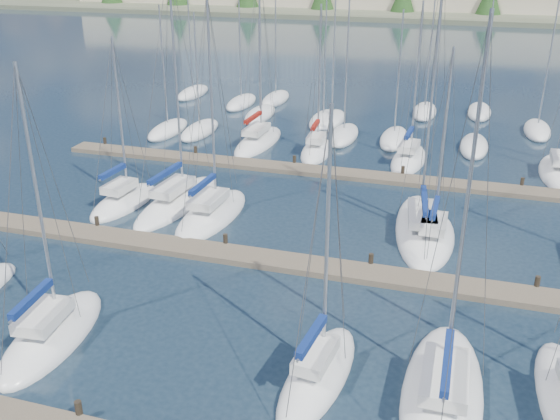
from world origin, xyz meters
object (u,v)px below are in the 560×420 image
(sailboat_h, at_px, (124,202))
(sailboat_q, at_px, (560,172))
(sailboat_k, at_px, (420,229))
(sailboat_o, at_px, (316,151))
(sailboat_l, at_px, (432,240))
(sailboat_p, at_px, (409,159))
(sailboat_n, at_px, (258,141))
(sailboat_e, at_px, (442,395))
(sailboat_d, at_px, (318,375))
(sailboat_j, at_px, (212,214))
(sailboat_c, at_px, (52,335))
(sailboat_i, at_px, (178,201))

(sailboat_h, xyz_separation_m, sailboat_q, (27.31, 14.06, -0.01))
(sailboat_k, relative_size, sailboat_o, 1.28)
(sailboat_l, bearing_deg, sailboat_k, 123.86)
(sailboat_p, relative_size, sailboat_q, 1.04)
(sailboat_n, bearing_deg, sailboat_e, -57.31)
(sailboat_p, bearing_deg, sailboat_d, -87.70)
(sailboat_j, relative_size, sailboat_o, 1.14)
(sailboat_j, xyz_separation_m, sailboat_e, (14.49, -12.77, -0.00))
(sailboat_c, bearing_deg, sailboat_h, 102.29)
(sailboat_j, distance_m, sailboat_o, 14.28)
(sailboat_p, xyz_separation_m, sailboat_c, (-12.01, -27.63, -0.01))
(sailboat_j, bearing_deg, sailboat_o, 79.37)
(sailboat_i, bearing_deg, sailboat_k, 5.54)
(sailboat_n, distance_m, sailboat_o, 5.32)
(sailboat_d, bearing_deg, sailboat_k, 86.11)
(sailboat_h, relative_size, sailboat_l, 0.98)
(sailboat_d, bearing_deg, sailboat_q, 73.50)
(sailboat_o, bearing_deg, sailboat_p, -3.31)
(sailboat_o, height_order, sailboat_i, sailboat_i)
(sailboat_d, bearing_deg, sailboat_e, 8.86)
(sailboat_j, xyz_separation_m, sailboat_i, (-2.87, 1.24, 0.01))
(sailboat_i, bearing_deg, sailboat_c, -80.78)
(sailboat_q, distance_m, sailboat_d, 29.52)
(sailboat_c, xyz_separation_m, sailboat_l, (14.78, 14.00, -0.00))
(sailboat_p, xyz_separation_m, sailboat_e, (4.10, -26.71, -0.01))
(sailboat_j, bearing_deg, sailboat_c, -94.59)
(sailboat_c, bearing_deg, sailboat_o, 74.40)
(sailboat_i, bearing_deg, sailboat_o, 68.98)
(sailboat_n, relative_size, sailboat_e, 1.06)
(sailboat_p, distance_m, sailboat_l, 13.91)
(sailboat_l, bearing_deg, sailboat_c, -135.39)
(sailboat_e, bearing_deg, sailboat_d, -177.04)
(sailboat_n, bearing_deg, sailboat_q, 0.19)
(sailboat_o, height_order, sailboat_e, sailboat_e)
(sailboat_k, distance_m, sailboat_i, 15.25)
(sailboat_h, distance_m, sailboat_k, 18.58)
(sailboat_e, bearing_deg, sailboat_p, 98.90)
(sailboat_p, height_order, sailboat_d, sailboat_p)
(sailboat_k, bearing_deg, sailboat_n, 130.14)
(sailboat_c, bearing_deg, sailboat_q, 45.06)
(sailboat_j, relative_size, sailboat_k, 0.90)
(sailboat_p, distance_m, sailboat_j, 17.39)
(sailboat_n, height_order, sailboat_k, sailboat_n)
(sailboat_i, height_order, sailboat_d, sailboat_i)
(sailboat_h, xyz_separation_m, sailboat_p, (16.54, 13.74, 0.01))
(sailboat_h, bearing_deg, sailboat_j, 2.28)
(sailboat_n, distance_m, sailboat_c, 28.63)
(sailboat_c, height_order, sailboat_q, sailboat_c)
(sailboat_p, xyz_separation_m, sailboat_i, (-13.26, -12.71, 0.00))
(sailboat_h, distance_m, sailboat_p, 21.50)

